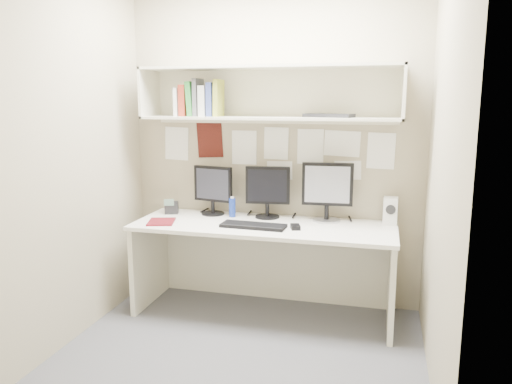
% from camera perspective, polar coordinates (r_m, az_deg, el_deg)
% --- Properties ---
extents(floor, '(2.40, 2.00, 0.01)m').
position_cam_1_polar(floor, '(3.52, -1.77, -17.84)').
color(floor, '#4B4B50').
rests_on(floor, ground).
extents(wall_back, '(2.40, 0.02, 2.60)m').
position_cam_1_polar(wall_back, '(4.08, 2.06, 5.31)').
color(wall_back, gray).
rests_on(wall_back, ground).
extents(wall_front, '(2.40, 0.02, 2.60)m').
position_cam_1_polar(wall_front, '(2.19, -9.30, 0.64)').
color(wall_front, gray).
rests_on(wall_front, ground).
extents(wall_left, '(0.02, 2.00, 2.60)m').
position_cam_1_polar(wall_left, '(3.64, -20.40, 4.03)').
color(wall_left, gray).
rests_on(wall_left, ground).
extents(wall_right, '(0.02, 2.00, 2.60)m').
position_cam_1_polar(wall_right, '(3.01, 20.61, 2.78)').
color(wall_right, gray).
rests_on(wall_right, ground).
extents(desk, '(2.00, 0.70, 0.73)m').
position_cam_1_polar(desk, '(3.94, 0.86, -8.79)').
color(desk, white).
rests_on(desk, floor).
extents(overhead_hutch, '(2.00, 0.38, 0.40)m').
position_cam_1_polar(overhead_hutch, '(3.93, 1.65, 11.24)').
color(overhead_hutch, beige).
rests_on(overhead_hutch, wall_back).
extents(pinned_papers, '(1.92, 0.01, 0.48)m').
position_cam_1_polar(pinned_papers, '(4.08, 2.04, 4.60)').
color(pinned_papers, white).
rests_on(pinned_papers, wall_back).
extents(monitor_left, '(0.34, 0.19, 0.40)m').
position_cam_1_polar(monitor_left, '(4.13, -4.94, 0.49)').
color(monitor_left, black).
rests_on(monitor_left, desk).
extents(monitor_center, '(0.36, 0.20, 0.41)m').
position_cam_1_polar(monitor_center, '(4.00, 1.34, 0.29)').
color(monitor_center, black).
rests_on(monitor_center, desk).
extents(monitor_right, '(0.40, 0.22, 0.46)m').
position_cam_1_polar(monitor_right, '(3.92, 8.15, 0.29)').
color(monitor_right, '#A5A5AA').
rests_on(monitor_right, desk).
extents(keyboard, '(0.49, 0.20, 0.02)m').
position_cam_1_polar(keyboard, '(3.74, -0.31, -3.87)').
color(keyboard, black).
rests_on(keyboard, desk).
extents(mouse, '(0.09, 0.12, 0.03)m').
position_cam_1_polar(mouse, '(3.70, 4.52, -3.99)').
color(mouse, black).
rests_on(mouse, desk).
extents(speaker, '(0.11, 0.11, 0.21)m').
position_cam_1_polar(speaker, '(3.94, 15.11, -2.08)').
color(speaker, silver).
rests_on(speaker, desk).
extents(blue_bottle, '(0.05, 0.05, 0.17)m').
position_cam_1_polar(blue_bottle, '(4.05, -2.73, -1.76)').
color(blue_bottle, navy).
rests_on(blue_bottle, desk).
extents(maroon_notebook, '(0.25, 0.28, 0.01)m').
position_cam_1_polar(maroon_notebook, '(3.95, -10.77, -3.36)').
color(maroon_notebook, '#5B0F16').
rests_on(maroon_notebook, desk).
extents(desk_phone, '(0.13, 0.12, 0.13)m').
position_cam_1_polar(desk_phone, '(4.24, -9.63, -1.75)').
color(desk_phone, black).
rests_on(desk_phone, desk).
extents(book_stack, '(0.36, 0.18, 0.29)m').
position_cam_1_polar(book_stack, '(4.01, -6.47, 10.44)').
color(book_stack, silver).
rests_on(book_stack, overhead_hutch).
extents(hutch_tray, '(0.40, 0.25, 0.03)m').
position_cam_1_polar(hutch_tray, '(3.80, 8.30, 8.65)').
color(hutch_tray, black).
rests_on(hutch_tray, overhead_hutch).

